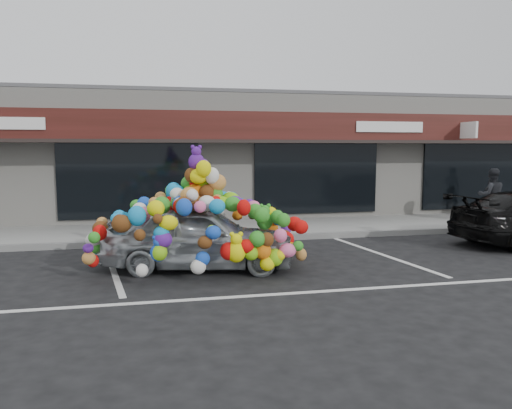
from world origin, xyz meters
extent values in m
plane|color=black|center=(0.00, 0.00, 0.00)|extent=(90.00, 90.00, 0.00)
cube|color=beige|center=(0.00, 8.50, 2.10)|extent=(24.00, 6.00, 4.20)
cube|color=#59595B|center=(0.00, 8.50, 4.25)|extent=(24.00, 6.00, 0.12)
cube|color=#34130E|center=(0.00, 5.42, 3.15)|extent=(24.00, 0.18, 0.90)
cube|color=black|center=(0.00, 4.90, 2.65)|extent=(24.00, 1.20, 0.10)
cube|color=white|center=(8.20, 4.95, 3.05)|extent=(0.08, 0.95, 0.55)
cube|color=white|center=(-6.50, 5.30, 3.15)|extent=(2.40, 0.04, 0.35)
cube|color=white|center=(5.50, 5.30, 3.15)|extent=(2.40, 0.04, 0.35)
cube|color=black|center=(-3.00, 5.47, 1.45)|extent=(4.20, 0.12, 2.30)
cube|color=black|center=(3.00, 5.47, 1.45)|extent=(4.20, 0.12, 2.30)
cube|color=black|center=(9.00, 5.47, 1.45)|extent=(4.20, 0.12, 2.30)
cube|color=gray|center=(0.00, 4.00, 0.07)|extent=(26.00, 3.00, 0.15)
cube|color=slate|center=(0.00, 2.50, 0.07)|extent=(26.00, 0.18, 0.16)
cube|color=silver|center=(-3.20, 0.20, 0.00)|extent=(0.73, 4.37, 0.01)
cube|color=silver|center=(2.80, 0.20, 0.00)|extent=(0.73, 4.37, 0.01)
cube|color=silver|center=(2.00, -2.30, 0.00)|extent=(14.00, 0.12, 0.01)
imported|color=#A9B0B4|center=(-1.46, -0.21, 0.66)|extent=(2.30, 4.09, 1.31)
ellipsoid|color=#FF1D00|center=(-1.46, -0.21, 1.80)|extent=(1.47, 1.82, 0.98)
sphere|color=#DFFF0A|center=(-0.11, -0.36, 0.96)|extent=(0.34, 0.34, 0.34)
sphere|color=blue|center=(-0.86, -1.06, 0.55)|extent=(0.36, 0.36, 0.36)
sphere|color=green|center=(-2.26, 0.64, 0.60)|extent=(0.30, 0.30, 0.30)
sphere|color=pink|center=(-1.46, -0.21, 2.25)|extent=(0.32, 0.32, 0.32)
sphere|color=#FF5C0F|center=(-2.62, -0.11, 0.97)|extent=(0.30, 0.30, 0.30)
imported|color=black|center=(8.71, 4.32, 0.94)|extent=(0.69, 0.65, 1.58)
imported|color=black|center=(7.97, 3.30, 0.99)|extent=(0.97, 0.85, 1.68)
camera|label=1|loc=(-2.45, -10.19, 2.45)|focal=35.00mm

